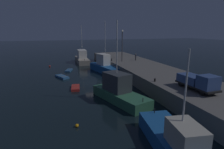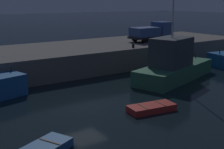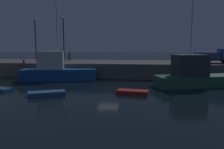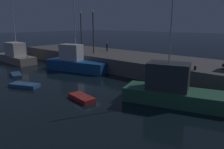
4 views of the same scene
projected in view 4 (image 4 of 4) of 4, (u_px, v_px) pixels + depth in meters
The scene contains 14 objects.
ground_plane at pixel (87, 86), 26.97m from camera, with size 320.00×320.00×0.00m, color black.
pier_quay at pixel (141, 64), 35.68m from camera, with size 57.23×10.70×2.38m.
fishing_boat_blue at pixel (76, 62), 35.83m from camera, with size 11.45×5.85×12.36m.
fishing_boat_white at pixel (15, 55), 43.21m from camera, with size 11.46×3.49×11.61m.
fishing_boat_orange at pixel (173, 89), 21.08m from camera, with size 10.70×6.14×11.56m.
dinghy_orange_near at pixel (16, 75), 32.43m from camera, with size 3.36×2.26×0.37m.
rowboat_white_mid at pixel (82, 98), 22.27m from camera, with size 3.46×1.84×0.48m.
dinghy_red_small at pixel (24, 85), 26.67m from camera, with size 4.00×2.89×0.49m.
lamp_post_west at pixel (81, 27), 43.85m from camera, with size 0.44×0.44×7.84m.
lamp_post_east at pixel (93, 28), 38.16m from camera, with size 0.44×0.44×7.71m.
dockworker at pixel (107, 46), 42.12m from camera, with size 0.46×0.37×1.75m.
bollard_west at pixel (79, 52), 38.50m from camera, with size 0.28×0.28×0.61m, color black.
bollard_central at pixel (64, 50), 41.49m from camera, with size 0.28×0.28×0.53m, color black.
bollard_east at pixel (195, 68), 25.29m from camera, with size 0.28×0.28×0.48m, color black.
Camera 4 is at (19.46, -17.29, 7.87)m, focal length 33.97 mm.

